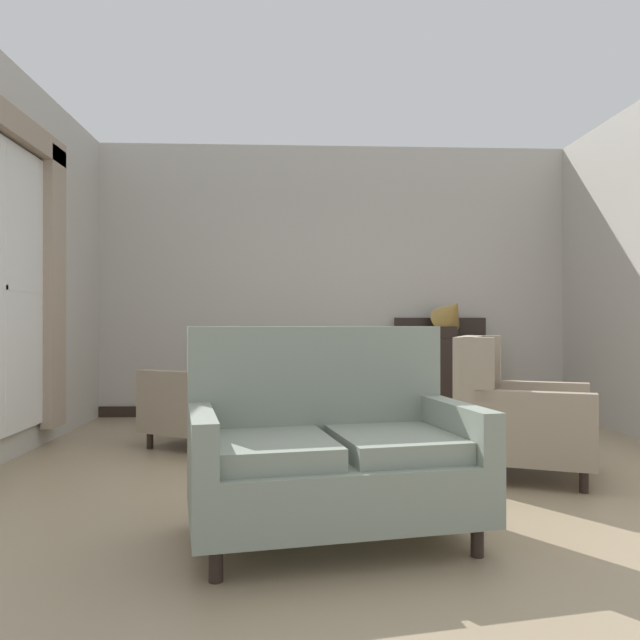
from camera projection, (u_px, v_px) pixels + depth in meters
name	position (u px, v px, depth m)	size (l,w,h in m)	color
ground	(368.00, 484.00, 4.06)	(8.56, 8.56, 0.00)	#9E896B
wall_back	(335.00, 281.00, 7.13)	(5.58, 0.08, 3.10)	#BCB7AD
wall_left	(11.00, 261.00, 4.86)	(0.08, 4.28, 3.10)	#BCB7AD
baseboard_back	(335.00, 410.00, 7.06)	(5.42, 0.03, 0.12)	black
window_with_curtains	(8.00, 266.00, 4.59)	(0.12, 1.97, 2.50)	silver
coffee_table	(368.00, 416.00, 4.63)	(0.76, 0.76, 0.46)	black
porcelain_vase	(361.00, 386.00, 4.66)	(0.15, 0.15, 0.30)	brown
settee	(330.00, 452.00, 3.07)	(1.51, 1.08, 1.04)	gray
armchair_far_left	(332.00, 391.00, 5.74)	(0.82, 0.89, 1.00)	gray
armchair_foreground_right	(215.00, 399.00, 5.29)	(1.18, 1.15, 0.95)	gray
armchair_beside_settee	(512.00, 416.00, 4.31)	(1.12, 1.08, 0.97)	gray
sideboard	(444.00, 373.00, 6.88)	(1.05, 0.38, 1.12)	black
gramophone	(450.00, 315.00, 6.80)	(0.48, 0.55, 0.54)	black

